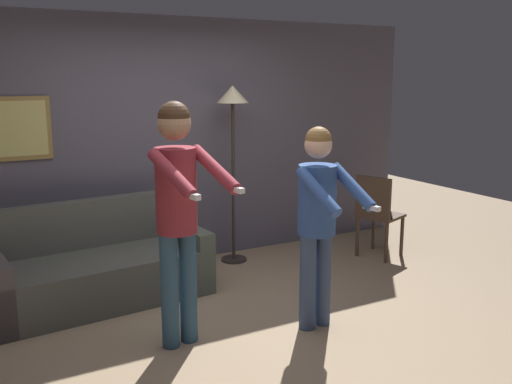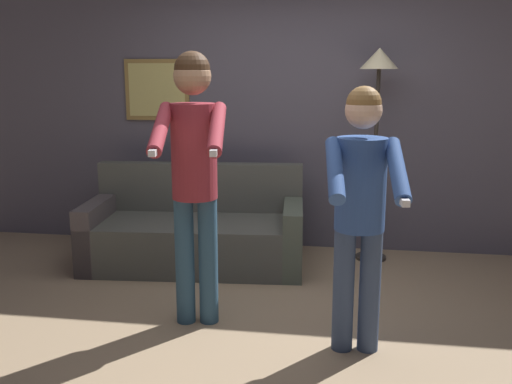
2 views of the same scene
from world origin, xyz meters
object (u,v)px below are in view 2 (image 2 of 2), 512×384
object	(u,v)px
couch	(196,234)
person_standing_left	(194,161)
person_standing_right	(361,198)
torchiere_lamp	(378,85)

from	to	relation	value
couch	person_standing_left	xyz separation A→B (m)	(0.32, -1.19, 0.85)
couch	person_standing_right	distance (m)	2.11
torchiere_lamp	person_standing_right	world-z (taller)	torchiere_lamp
couch	person_standing_left	world-z (taller)	person_standing_left
person_standing_left	person_standing_right	size ratio (longest dim) A/B	1.13
torchiere_lamp	person_standing_left	xyz separation A→B (m)	(-1.24, -1.59, -0.45)
torchiere_lamp	person_standing_left	distance (m)	2.07
person_standing_right	person_standing_left	bearing A→B (deg)	167.53
couch	torchiere_lamp	bearing A→B (deg)	14.14
person_standing_right	couch	bearing A→B (deg)	134.30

